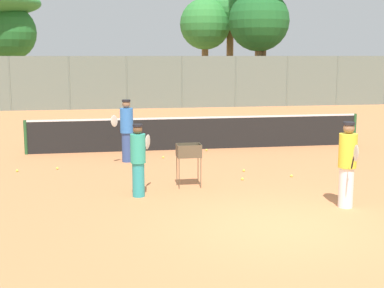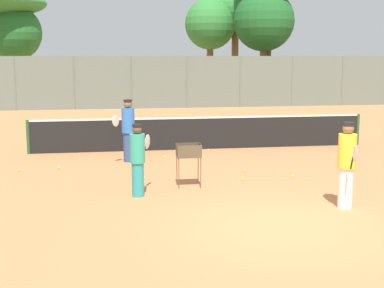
{
  "view_description": "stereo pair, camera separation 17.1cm",
  "coord_description": "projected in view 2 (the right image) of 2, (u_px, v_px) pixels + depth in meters",
  "views": [
    {
      "loc": [
        -3.19,
        -8.78,
        3.06
      ],
      "look_at": [
        -1.07,
        3.35,
        1.0
      ],
      "focal_mm": 50.0,
      "sensor_mm": 36.0,
      "label": 1
    },
    {
      "loc": [
        -3.02,
        -8.81,
        3.06
      ],
      "look_at": [
        -1.07,
        3.35,
        1.0
      ],
      "focal_mm": 50.0,
      "sensor_mm": 36.0,
      "label": 2
    }
  ],
  "objects": [
    {
      "name": "tree_4",
      "position": [
        235.0,
        11.0,
        35.83
      ],
      "size": [
        2.63,
        2.63,
        7.47
      ],
      "color": "brown",
      "rests_on": "ground_plane"
    },
    {
      "name": "player_yellow_shirt",
      "position": [
        347.0,
        164.0,
        10.66
      ],
      "size": [
        0.36,
        0.91,
        1.74
      ],
      "rotation": [
        0.0,
        0.0,
        4.54
      ],
      "color": "white",
      "rests_on": "ground_plane"
    },
    {
      "name": "tennis_ball_6",
      "position": [
        165.0,
        157.0,
        16.0
      ],
      "size": [
        0.07,
        0.07,
        0.07
      ],
      "primitive_type": "sphere",
      "color": "#D1E54C",
      "rests_on": "ground_plane"
    },
    {
      "name": "tennis_ball_8",
      "position": [
        19.0,
        170.0,
        14.19
      ],
      "size": [
        0.07,
        0.07,
        0.07
      ],
      "primitive_type": "sphere",
      "color": "#D1E54C",
      "rests_on": "ground_plane"
    },
    {
      "name": "tennis_ball_4",
      "position": [
        243.0,
        179.0,
        13.17
      ],
      "size": [
        0.07,
        0.07,
        0.07
      ],
      "primitive_type": "sphere",
      "color": "#D1E54C",
      "rests_on": "ground_plane"
    },
    {
      "name": "back_fence",
      "position": [
        159.0,
        82.0,
        30.73
      ],
      "size": [
        28.85,
        0.08,
        3.0
      ],
      "color": "slate",
      "rests_on": "ground_plane"
    },
    {
      "name": "player_white_outfit",
      "position": [
        128.0,
        130.0,
        15.35
      ],
      "size": [
        0.69,
        0.76,
        1.8
      ],
      "rotation": [
        0.0,
        0.0,
        3.99
      ],
      "color": "#334C8C",
      "rests_on": "ground_plane"
    },
    {
      "name": "player_red_cap",
      "position": [
        138.0,
        159.0,
        11.57
      ],
      "size": [
        0.52,
        0.8,
        1.59
      ],
      "rotation": [
        0.0,
        0.0,
        1.07
      ],
      "color": "teal",
      "rests_on": "ground_plane"
    },
    {
      "name": "ball_cart",
      "position": [
        188.0,
        154.0,
        12.42
      ],
      "size": [
        0.56,
        0.41,
        1.01
      ],
      "color": "brown",
      "rests_on": "ground_plane"
    },
    {
      "name": "tree_2",
      "position": [
        264.0,
        21.0,
        33.76
      ],
      "size": [
        3.86,
        3.86,
        7.13
      ],
      "color": "brown",
      "rests_on": "ground_plane"
    },
    {
      "name": "tennis_ball_3",
      "position": [
        245.0,
        170.0,
        14.15
      ],
      "size": [
        0.07,
        0.07,
        0.07
      ],
      "primitive_type": "sphere",
      "color": "#D1E54C",
      "rests_on": "ground_plane"
    },
    {
      "name": "tennis_ball_5",
      "position": [
        292.0,
        176.0,
        13.49
      ],
      "size": [
        0.07,
        0.07,
        0.07
      ],
      "primitive_type": "sphere",
      "color": "#D1E54C",
      "rests_on": "ground_plane"
    },
    {
      "name": "ground_plane",
      "position": [
        281.0,
        228.0,
        9.55
      ],
      "size": [
        80.0,
        80.0,
        0.0
      ],
      "primitive_type": "plane",
      "color": "#D37F4C"
    },
    {
      "name": "tennis_ball_0",
      "position": [
        143.0,
        170.0,
        14.16
      ],
      "size": [
        0.07,
        0.07,
        0.07
      ],
      "primitive_type": "sphere",
      "color": "#D1E54C",
      "rests_on": "ground_plane"
    },
    {
      "name": "tennis_net",
      "position": [
        201.0,
        132.0,
        17.45
      ],
      "size": [
        11.03,
        0.1,
        1.07
      ],
      "color": "#26592D",
      "rests_on": "ground_plane"
    },
    {
      "name": "tennis_ball_2",
      "position": [
        209.0,
        150.0,
        17.19
      ],
      "size": [
        0.07,
        0.07,
        0.07
      ],
      "primitive_type": "sphere",
      "color": "#D1E54C",
      "rests_on": "ground_plane"
    },
    {
      "name": "tree_5",
      "position": [
        14.0,
        33.0,
        34.28
      ],
      "size": [
        3.55,
        3.55,
        6.24
      ],
      "color": "brown",
      "rests_on": "ground_plane"
    },
    {
      "name": "tree_3",
      "position": [
        210.0,
        25.0,
        35.67
      ],
      "size": [
        3.39,
        3.39,
        6.79
      ],
      "color": "brown",
      "rests_on": "ground_plane"
    },
    {
      "name": "tennis_ball_1",
      "position": [
        59.0,
        168.0,
        14.48
      ],
      "size": [
        0.07,
        0.07,
        0.07
      ],
      "primitive_type": "sphere",
      "color": "#D1E54C",
      "rests_on": "ground_plane"
    }
  ]
}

